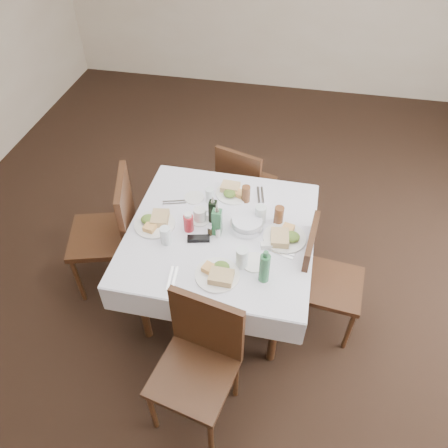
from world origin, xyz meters
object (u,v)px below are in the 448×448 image
coffee_mug (200,215)px  water_n (210,195)px  water_e (261,215)px  water_w (166,236)px  chair_west (113,227)px  chair_east (320,275)px  dining_table (221,238)px  chair_north (243,182)px  green_bottle (264,268)px  water_s (242,258)px  chair_south (200,356)px  bread_basket (247,224)px  oil_cruet_dark (213,211)px  oil_cruet_green (217,221)px  ketchup_bottle (188,222)px

coffee_mug → water_n: bearing=84.0°
water_e → water_w: (-0.60, -0.32, -0.01)m
chair_west → chair_east: bearing=-3.9°
dining_table → water_w: bearing=-151.4°
chair_east → water_e: size_ratio=6.40×
chair_west → water_w: size_ratio=7.76×
water_w → chair_north: bearing=71.3°
chair_east → green_bottle: (-0.38, -0.31, 0.35)m
chair_west → coffee_mug: (0.68, 0.03, 0.22)m
water_s → green_bottle: green_bottle is taller
water_n → water_w: 0.51m
coffee_mug → green_bottle: size_ratio=0.61×
chair_south → water_s: bearing=75.0°
bread_basket → green_bottle: 0.47m
oil_cruet_dark → green_bottle: green_bottle is taller
chair_south → oil_cruet_green: size_ratio=3.71×
water_n → coffee_mug: bearing=-96.0°
chair_south → green_bottle: (0.30, 0.48, 0.32)m
oil_cruet_dark → chair_south: bearing=-82.9°
ketchup_bottle → bread_basket: bearing=13.9°
chair_west → coffee_mug: 0.72m
water_n → chair_east: bearing=-21.9°
dining_table → coffee_mug: size_ratio=8.43×
oil_cruet_dark → oil_cruet_green: (0.05, -0.11, 0.01)m
dining_table → water_s: (0.19, -0.29, 0.16)m
chair_west → water_w: 0.60m
chair_west → water_n: (0.70, 0.24, 0.23)m
water_s → ketchup_bottle: 0.48m
water_n → water_w: (-0.20, -0.47, 0.01)m
chair_west → oil_cruet_dark: chair_west is taller
chair_south → water_e: chair_south is taller
chair_north → bread_basket: chair_north is taller
water_w → bread_basket: water_w is taller
oil_cruet_green → ketchup_bottle: (-0.20, -0.01, -0.04)m
dining_table → oil_cruet_dark: oil_cruet_dark is taller
dining_table → chair_north: (0.02, 0.87, -0.18)m
water_w → oil_cruet_dark: oil_cruet_dark is taller
oil_cruet_dark → ketchup_bottle: 0.19m
dining_table → ketchup_bottle: ketchup_bottle is taller
water_e → oil_cruet_dark: (-0.33, -0.05, 0.03)m
chair_north → chair_west: 1.20m
dining_table → water_s: 0.38m
dining_table → water_e: water_e is taller
water_s → chair_east: bearing=22.7°
water_s → bread_basket: water_s is taller
bread_basket → water_s: bearing=-86.5°
coffee_mug → green_bottle: (0.51, -0.44, 0.06)m
chair_north → water_n: bearing=-105.3°
chair_south → water_n: 1.18m
chair_north → green_bottle: 1.34m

